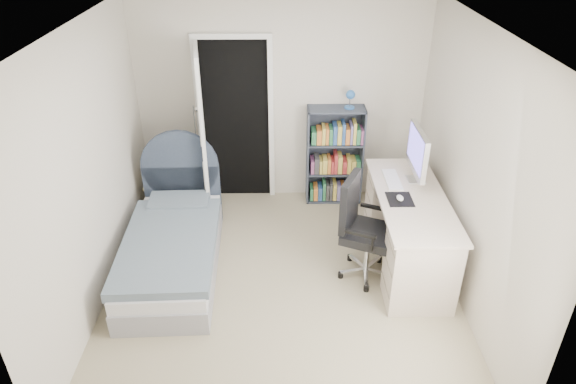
{
  "coord_description": "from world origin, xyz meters",
  "views": [
    {
      "loc": [
        0.01,
        -4.02,
        3.37
      ],
      "look_at": [
        0.06,
        0.17,
        0.95
      ],
      "focal_mm": 32.0,
      "sensor_mm": 36.0,
      "label": 1
    }
  ],
  "objects_px": {
    "floor_lamp": "(200,166)",
    "bookcase": "(335,159)",
    "bed": "(174,245)",
    "office_chair": "(361,224)",
    "nightstand": "(161,188)",
    "desk": "(408,227)"
  },
  "relations": [
    {
      "from": "floor_lamp",
      "to": "bookcase",
      "type": "height_order",
      "value": "bookcase"
    },
    {
      "from": "bed",
      "to": "bookcase",
      "type": "height_order",
      "value": "bookcase"
    },
    {
      "from": "floor_lamp",
      "to": "office_chair",
      "type": "xyz_separation_m",
      "value": [
        1.76,
        -1.36,
        0.05
      ]
    },
    {
      "from": "nightstand",
      "to": "desk",
      "type": "bearing_deg",
      "value": -20.28
    },
    {
      "from": "desk",
      "to": "office_chair",
      "type": "height_order",
      "value": "desk"
    },
    {
      "from": "desk",
      "to": "office_chair",
      "type": "distance_m",
      "value": 0.55
    },
    {
      "from": "bed",
      "to": "floor_lamp",
      "type": "relative_size",
      "value": 1.46
    },
    {
      "from": "floor_lamp",
      "to": "office_chair",
      "type": "height_order",
      "value": "floor_lamp"
    },
    {
      "from": "nightstand",
      "to": "desk",
      "type": "xyz_separation_m",
      "value": [
        2.72,
        -1.01,
        0.1
      ]
    },
    {
      "from": "bed",
      "to": "nightstand",
      "type": "xyz_separation_m",
      "value": [
        -0.32,
        1.04,
        0.09
      ]
    },
    {
      "from": "desk",
      "to": "office_chair",
      "type": "xyz_separation_m",
      "value": [
        -0.51,
        -0.15,
        0.15
      ]
    },
    {
      "from": "bookcase",
      "to": "bed",
      "type": "bearing_deg",
      "value": -142.49
    },
    {
      "from": "nightstand",
      "to": "floor_lamp",
      "type": "distance_m",
      "value": 0.53
    },
    {
      "from": "nightstand",
      "to": "bookcase",
      "type": "distance_m",
      "value": 2.14
    },
    {
      "from": "bed",
      "to": "floor_lamp",
      "type": "bearing_deg",
      "value": 83.91
    },
    {
      "from": "floor_lamp",
      "to": "bookcase",
      "type": "distance_m",
      "value": 1.65
    },
    {
      "from": "bed",
      "to": "floor_lamp",
      "type": "height_order",
      "value": "floor_lamp"
    },
    {
      "from": "nightstand",
      "to": "desk",
      "type": "height_order",
      "value": "desk"
    },
    {
      "from": "desk",
      "to": "floor_lamp",
      "type": "bearing_deg",
      "value": 152.09
    },
    {
      "from": "nightstand",
      "to": "desk",
      "type": "relative_size",
      "value": 0.32
    },
    {
      "from": "bookcase",
      "to": "office_chair",
      "type": "relative_size",
      "value": 1.35
    },
    {
      "from": "bookcase",
      "to": "desk",
      "type": "xyz_separation_m",
      "value": [
        0.62,
        -1.34,
        -0.12
      ]
    }
  ]
}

